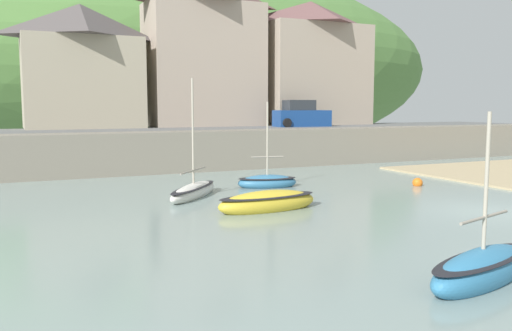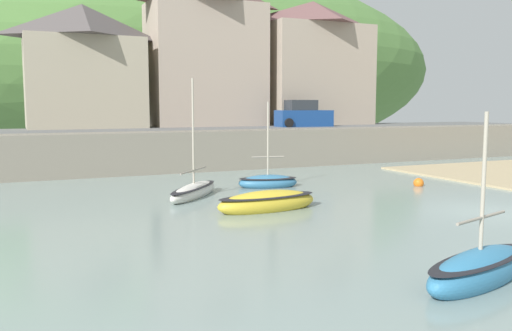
# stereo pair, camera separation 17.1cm
# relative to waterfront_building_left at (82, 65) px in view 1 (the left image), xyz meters

# --- Properties ---
(quay_seawall) EXTENTS (48.00, 9.40, 2.40)m
(quay_seawall) POSITION_rel_waterfront_building_left_xyz_m (11.29, -7.70, -5.37)
(quay_seawall) COLOR gray
(quay_seawall) RESTS_ON ground
(hillside_backdrop) EXTENTS (80.00, 44.00, 25.80)m
(hillside_backdrop) POSITION_rel_waterfront_building_left_xyz_m (12.61, 30.00, 2.31)
(hillside_backdrop) COLOR #53803D
(hillside_backdrop) RESTS_ON ground
(waterfront_building_left) EXTENTS (8.06, 5.96, 8.49)m
(waterfront_building_left) POSITION_rel_waterfront_building_left_xyz_m (0.00, 0.00, 0.00)
(waterfront_building_left) COLOR tan
(waterfront_building_left) RESTS_ON ground
(waterfront_building_centre) EXTENTS (8.81, 5.25, 11.70)m
(waterfront_building_centre) POSITION_rel_waterfront_building_left_xyz_m (8.94, 0.00, 1.62)
(waterfront_building_centre) COLOR tan
(waterfront_building_centre) RESTS_ON ground
(waterfront_building_right) EXTENTS (8.99, 6.15, 10.10)m
(waterfront_building_right) POSITION_rel_waterfront_building_left_xyz_m (18.33, 0.00, 0.79)
(waterfront_building_right) COLOR tan
(waterfront_building_right) RESTS_ON ground
(sailboat_nearest_shore) EXTENTS (3.57, 3.98, 5.26)m
(sailboat_nearest_shore) POSITION_rel_waterfront_building_left_xyz_m (2.36, -17.44, -6.46)
(sailboat_nearest_shore) COLOR silver
(sailboat_nearest_shore) RESTS_ON ground
(rowboat_small_beached) EXTENTS (3.12, 1.90, 4.29)m
(rowboat_small_beached) POSITION_rel_waterfront_building_left_xyz_m (6.52, -16.15, -6.47)
(rowboat_small_beached) COLOR teal
(rowboat_small_beached) RESTS_ON ground
(sailboat_blue_trim) EXTENTS (4.07, 2.15, 4.01)m
(sailboat_blue_trim) POSITION_rel_waterfront_building_left_xyz_m (4.68, -30.93, -6.41)
(sailboat_blue_trim) COLOR teal
(sailboat_blue_trim) RESTS_ON ground
(sailboat_tall_mast) EXTENTS (4.22, 1.70, 0.96)m
(sailboat_tall_mast) POSITION_rel_waterfront_building_left_xyz_m (3.99, -21.41, -6.43)
(sailboat_tall_mast) COLOR gold
(sailboat_tall_mast) RESTS_ON ground
(parked_car_near_slipway) EXTENTS (4.22, 2.01, 1.95)m
(parked_car_near_slipway) POSITION_rel_waterfront_building_left_xyz_m (14.96, -4.50, -3.52)
(parked_car_near_slipway) COLOR navy
(parked_car_near_slipway) RESTS_ON ground
(mooring_buoy) EXTENTS (0.50, 0.50, 0.50)m
(mooring_buoy) POSITION_rel_waterfront_building_left_xyz_m (13.39, -18.95, -6.57)
(mooring_buoy) COLOR orange
(mooring_buoy) RESTS_ON ground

